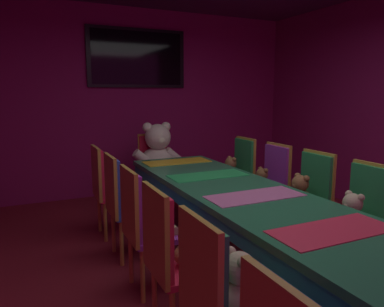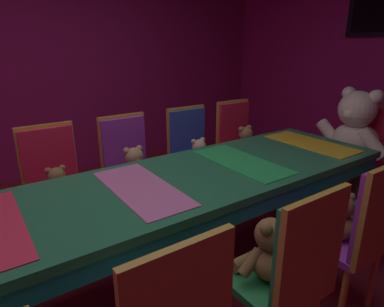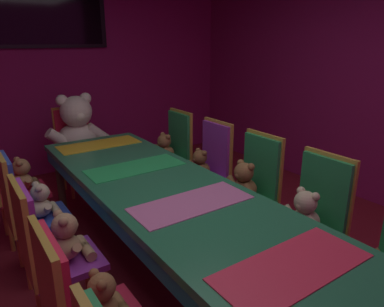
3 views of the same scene
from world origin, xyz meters
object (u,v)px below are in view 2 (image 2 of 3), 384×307
(chair_left_3, at_px, (128,161))
(teddy_right_4, at_px, (339,219))
(teddy_right_3, at_px, (269,251))
(teddy_left_4, at_px, (199,155))
(chair_left_5, at_px, (236,138))
(chair_right_3, at_px, (294,268))
(teddy_left_3, at_px, (135,167))
(teddy_left_5, at_px, (246,142))
(chair_left_4, at_px, (191,148))
(king_teddy_bear, at_px, (353,131))
(teddy_right_2, at_px, (150,305))
(chair_right_4, at_px, (364,227))
(throne_chair, at_px, (361,144))
(teddy_left_2, at_px, (58,186))
(chair_left_2, at_px, (53,177))
(banquet_table, at_px, (142,201))

(chair_left_3, bearing_deg, teddy_right_4, 21.84)
(teddy_right_3, bearing_deg, teddy_left_4, -23.44)
(chair_left_5, height_order, chair_right_3, same)
(teddy_left_3, bearing_deg, teddy_left_5, 90.77)
(chair_left_4, xyz_separation_m, king_teddy_bear, (0.84, 1.31, 0.16))
(teddy_right_2, bearing_deg, teddy_left_4, -41.83)
(chair_right_4, bearing_deg, chair_left_4, -0.63)
(chair_right_4, xyz_separation_m, throne_chair, (-0.86, 1.50, 0.00))
(chair_right_4, height_order, teddy_right_4, chair_right_4)
(teddy_left_5, relative_size, king_teddy_bear, 0.42)
(teddy_right_4, bearing_deg, king_teddy_bear, -61.61)
(teddy_right_3, relative_size, throne_chair, 0.35)
(chair_left_4, distance_m, chair_right_3, 1.82)
(chair_left_3, xyz_separation_m, king_teddy_bear, (0.85, 1.95, 0.16))
(king_teddy_bear, bearing_deg, teddy_right_2, 15.21)
(chair_left_5, height_order, teddy_right_2, chair_left_5)
(teddy_left_2, height_order, teddy_right_2, teddy_right_2)
(chair_left_2, xyz_separation_m, teddy_right_3, (1.58, 0.63, 0.00))
(teddy_right_2, bearing_deg, banquet_table, -24.63)
(chair_left_4, xyz_separation_m, chair_left_5, (-0.02, 0.60, 0.00))
(teddy_left_5, bearing_deg, king_teddy_bear, 44.42)
(chair_left_3, distance_m, throne_chair, 2.29)
(teddy_right_2, bearing_deg, chair_left_4, -39.08)
(king_teddy_bear, bearing_deg, chair_right_3, 24.30)
(chair_left_2, bearing_deg, teddy_right_2, -0.02)
(teddy_left_3, bearing_deg, throne_chair, 71.72)
(king_teddy_bear, bearing_deg, chair_right_4, 32.96)
(teddy_left_2, distance_m, teddy_left_3, 0.60)
(chair_left_2, height_order, chair_left_5, same)
(teddy_right_4, bearing_deg, chair_left_4, -0.69)
(teddy_right_3, distance_m, throne_chair, 2.22)
(teddy_left_5, distance_m, chair_right_3, 2.00)
(chair_right_3, relative_size, chair_right_4, 1.00)
(banquet_table, distance_m, throne_chair, 2.41)
(teddy_left_2, xyz_separation_m, chair_right_4, (1.57, 1.23, 0.03))
(chair_left_4, height_order, king_teddy_bear, king_teddy_bear)
(teddy_left_3, bearing_deg, chair_right_3, 1.05)
(teddy_left_2, height_order, teddy_left_5, teddy_left_5)
(throne_chair, bearing_deg, king_teddy_bear, -0.00)
(chair_left_4, distance_m, teddy_right_3, 1.68)
(teddy_left_2, height_order, teddy_left_4, teddy_left_4)
(chair_right_3, bearing_deg, chair_left_3, 0.96)
(chair_left_2, height_order, teddy_right_3, chair_left_2)
(chair_right_4, bearing_deg, teddy_right_4, -0.00)
(chair_right_3, xyz_separation_m, throne_chair, (-0.87, 2.10, 0.00))
(chair_left_3, height_order, teddy_left_5, chair_left_3)
(banquet_table, height_order, teddy_left_3, teddy_left_3)
(teddy_right_2, height_order, teddy_right_4, teddy_right_2)
(chair_left_2, relative_size, teddy_right_2, 3.00)
(banquet_table, bearing_deg, chair_left_3, 161.43)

